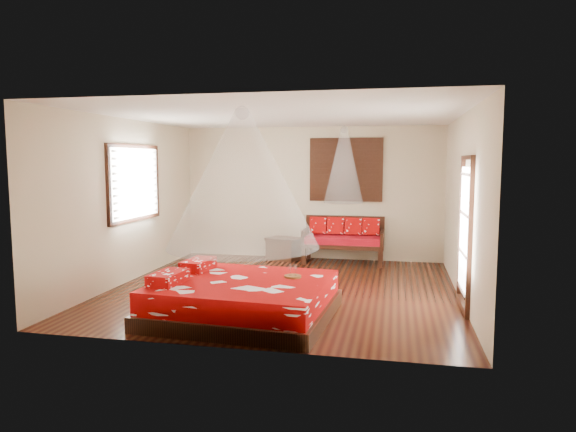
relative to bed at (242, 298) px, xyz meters
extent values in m
cube|color=black|center=(0.22, 1.60, -0.26)|extent=(5.50, 5.50, 0.02)
cube|color=white|center=(0.22, 1.60, 2.56)|extent=(5.50, 5.50, 0.02)
cube|color=#C8BB92|center=(-2.54, 1.60, 1.15)|extent=(0.02, 5.50, 2.80)
cube|color=#C8BB92|center=(2.98, 1.60, 1.15)|extent=(0.02, 5.50, 2.80)
cube|color=#C8BB92|center=(0.22, 4.36, 1.15)|extent=(5.50, 0.02, 2.80)
cube|color=#C8BB92|center=(0.22, -1.16, 1.15)|extent=(5.50, 0.02, 2.80)
cube|color=black|center=(0.02, 0.00, -0.15)|extent=(2.43, 2.23, 0.20)
cube|color=#A50505|center=(0.02, 0.00, 0.10)|extent=(2.33, 2.12, 0.30)
cube|color=#A50505|center=(-0.88, -0.38, 0.32)|extent=(0.37, 0.62, 0.15)
cube|color=#A50505|center=(-0.82, 0.50, 0.32)|extent=(0.37, 0.62, 0.15)
cube|color=black|center=(0.20, 3.59, -0.04)|extent=(0.08, 0.08, 0.42)
cube|color=black|center=(1.72, 3.59, -0.04)|extent=(0.08, 0.08, 0.42)
cube|color=black|center=(0.20, 4.20, -0.04)|extent=(0.08, 0.08, 0.42)
cube|color=black|center=(1.72, 4.20, -0.04)|extent=(0.08, 0.08, 0.42)
cube|color=black|center=(0.96, 3.90, 0.13)|extent=(1.64, 0.73, 0.08)
cube|color=#99050E|center=(0.96, 3.90, 0.24)|extent=(1.58, 0.67, 0.14)
cube|color=black|center=(0.96, 4.22, 0.42)|extent=(1.64, 0.06, 0.55)
cube|color=black|center=(0.18, 3.90, 0.29)|extent=(0.06, 0.73, 0.30)
cube|color=black|center=(1.74, 3.90, 0.29)|extent=(0.06, 0.73, 0.30)
cube|color=#A50505|center=(0.41, 4.10, 0.48)|extent=(0.35, 0.19, 0.36)
cube|color=#A50505|center=(0.77, 4.10, 0.48)|extent=(0.35, 0.19, 0.36)
cube|color=#A50505|center=(1.14, 4.10, 0.48)|extent=(0.35, 0.19, 0.36)
cube|color=#A50505|center=(1.50, 4.10, 0.48)|extent=(0.35, 0.19, 0.36)
cube|color=black|center=(-0.31, 4.05, -0.04)|extent=(0.75, 0.64, 0.42)
cube|color=black|center=(-0.31, 4.05, 0.19)|extent=(0.80, 0.69, 0.05)
cube|color=black|center=(0.96, 4.32, 1.65)|extent=(1.52, 0.06, 1.32)
cube|color=black|center=(0.96, 4.31, 1.65)|extent=(1.35, 0.04, 1.10)
cube|color=black|center=(-2.50, 1.80, 1.45)|extent=(0.08, 1.74, 1.34)
cube|color=silver|center=(-2.46, 1.80, 1.45)|extent=(0.04, 1.54, 1.10)
cube|color=black|center=(2.94, 1.00, 0.80)|extent=(0.08, 1.02, 2.16)
cube|color=white|center=(2.92, 1.00, 0.90)|extent=(0.03, 0.82, 1.70)
cylinder|color=brown|center=(0.63, 0.30, 0.26)|extent=(0.23, 0.23, 0.03)
cone|color=white|center=(0.02, 0.00, 1.60)|extent=(2.01, 2.01, 1.80)
cone|color=white|center=(0.96, 3.85, 1.75)|extent=(0.79, 0.79, 1.50)
camera|label=1|loc=(1.98, -6.43, 1.83)|focal=32.00mm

